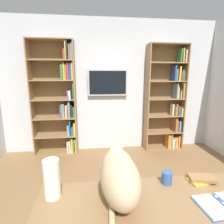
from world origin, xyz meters
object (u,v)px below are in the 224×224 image
open_binder (223,205)px  cat (119,175)px  desk_book_stack (202,179)px  coffee_mug (167,178)px  bookshelf_left (169,101)px  paper_towel_roll (52,179)px  bookshelf_right (59,100)px  desk (152,222)px  wall_mounted_tv (108,82)px

open_binder → cat: bearing=-14.9°
desk_book_stack → coffee_mug: bearing=-1.9°
bookshelf_left → cat: bearing=59.7°
paper_towel_roll → bookshelf_left: bearing=-128.0°
open_binder → coffee_mug: coffee_mug is taller
bookshelf_right → desk: 2.86m
bookshelf_right → cat: bookshelf_right is taller
bookshelf_right → coffee_mug: bearing=116.3°
bookshelf_left → wall_mounted_tv: bookshelf_left is taller
open_binder → desk_book_stack: 0.27m
cat → coffee_mug: size_ratio=6.67×
desk_book_stack → bookshelf_right: bearing=-58.6°
cat → paper_towel_roll: bearing=-5.9°
bookshelf_right → open_binder: size_ratio=6.54×
bookshelf_right → cat: (-0.80, 2.51, -0.19)m
desk → desk_book_stack: 0.54m
coffee_mug → bookshelf_left: bearing=-114.1°
wall_mounted_tv → open_binder: bearing=100.0°
bookshelf_right → paper_towel_roll: bearing=97.9°
bookshelf_right → wall_mounted_tv: bearing=-175.0°
bookshelf_right → bookshelf_left: bearing=-180.0°
bookshelf_right → cat: bearing=107.7°
open_binder → paper_towel_roll: bearing=-11.3°
paper_towel_roll → coffee_mug: bearing=-176.2°
wall_mounted_tv → desk_book_stack: bearing=101.5°
paper_towel_roll → wall_mounted_tv: bearing=-103.8°
cat → coffee_mug: bearing=-165.3°
open_binder → desk_book_stack: bearing=-94.4°
desk → coffee_mug: 0.34m
open_binder → wall_mounted_tv: bearing=-80.0°
bookshelf_left → desk: bearing=64.3°
wall_mounted_tv → cat: wall_mounted_tv is taller
wall_mounted_tv → cat: 2.65m
bookshelf_right → desk: size_ratio=1.47×
bookshelf_left → paper_towel_roll: bookshelf_left is taller
desk → desk_book_stack: size_ratio=6.95×
open_binder → coffee_mug: bearing=-46.3°
desk → coffee_mug: bearing=-130.1°
open_binder → desk: bearing=-6.1°
bookshelf_left → wall_mounted_tv: (1.30, -0.08, 0.40)m
bookshelf_left → desk: bookshelf_left is taller
bookshelf_left → coffee_mug: 2.65m
cat → open_binder: cat is taller
bookshelf_left → bookshelf_right: size_ratio=0.98×
desk → cat: size_ratio=2.38×
bookshelf_right → wall_mounted_tv: 1.02m
bookshelf_right → cat: size_ratio=3.50×
bookshelf_left → paper_towel_roll: size_ratio=8.02×
bookshelf_left → wall_mounted_tv: bearing=-3.7°
bookshelf_left → wall_mounted_tv: 1.36m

